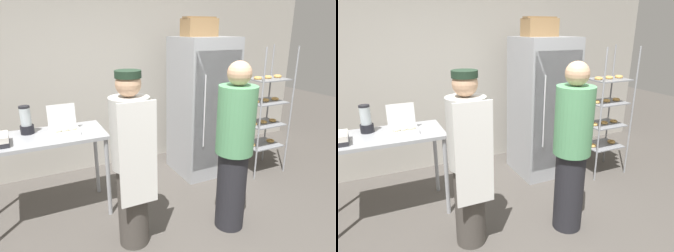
# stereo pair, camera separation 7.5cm
# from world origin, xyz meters

# --- Properties ---
(back_wall) EXTENTS (6.40, 0.12, 2.92)m
(back_wall) POSITION_xyz_m (0.00, 2.39, 1.46)
(back_wall) COLOR #ADA89E
(back_wall) RESTS_ON ground_plane
(refrigerator) EXTENTS (0.72, 0.74, 1.84)m
(refrigerator) POSITION_xyz_m (0.86, 1.58, 0.92)
(refrigerator) COLOR #9EA0A5
(refrigerator) RESTS_ON ground_plane
(baking_rack) EXTENTS (0.56, 0.44, 1.73)m
(baking_rack) POSITION_xyz_m (1.62, 1.20, 0.87)
(baking_rack) COLOR #93969B
(baking_rack) RESTS_ON ground_plane
(prep_counter) EXTENTS (1.21, 0.61, 0.92)m
(prep_counter) POSITION_xyz_m (-1.18, 1.33, 0.81)
(prep_counter) COLOR #9EA0A5
(prep_counter) RESTS_ON ground_plane
(donut_box) EXTENTS (0.28, 0.24, 0.28)m
(donut_box) POSITION_xyz_m (-0.97, 1.31, 0.97)
(donut_box) COLOR white
(donut_box) RESTS_ON prep_counter
(blender_pitcher) EXTENTS (0.13, 0.13, 0.29)m
(blender_pitcher) POSITION_xyz_m (-1.31, 1.47, 1.05)
(blender_pitcher) COLOR black
(blender_pitcher) RESTS_ON prep_counter
(cardboard_storage_box) EXTENTS (0.42, 0.26, 0.24)m
(cardboard_storage_box) POSITION_xyz_m (0.80, 1.62, 1.96)
(cardboard_storage_box) COLOR #937047
(cardboard_storage_box) RESTS_ON refrigerator
(person_baker) EXTENTS (0.34, 0.36, 1.63)m
(person_baker) POSITION_xyz_m (-0.53, 0.53, 0.85)
(person_baker) COLOR #47423D
(person_baker) RESTS_ON ground_plane
(person_customer) EXTENTS (0.36, 0.36, 1.68)m
(person_customer) POSITION_xyz_m (0.44, 0.34, 0.86)
(person_customer) COLOR #232328
(person_customer) RESTS_ON ground_plane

